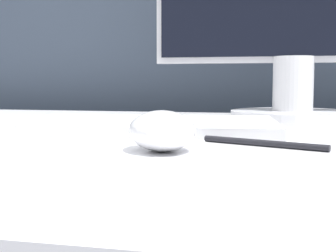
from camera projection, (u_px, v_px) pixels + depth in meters
The scene contains 4 objects.
partition_panel at pixel (200, 164), 1.31m from camera, with size 5.00×0.03×1.15m.
computer_mouse_near at pixel (162, 131), 0.52m from camera, with size 0.11×0.12×0.04m.
keyboard at pixel (153, 126), 0.69m from camera, with size 0.38×0.17×0.02m.
pen at pixel (263, 143), 0.55m from camera, with size 0.15×0.07×0.01m.
Camera 1 is at (0.20, -0.67, 0.81)m, focal length 50.00 mm.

